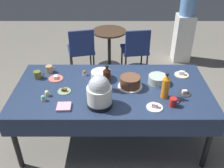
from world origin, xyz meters
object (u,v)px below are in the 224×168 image
(dessert_plate_cream, at_px, (182,74))
(maroon_chair_left, at_px, (81,48))
(slow_cooker, at_px, (99,92))
(coffee_mug_tan, at_px, (49,69))
(cupcake_berry, at_px, (84,73))
(water_cooler, at_px, (184,31))
(cupcake_cocoa, at_px, (47,93))
(round_cafe_table, at_px, (109,42))
(soda_bottle_orange_juice, at_px, (166,86))
(coffee_mug_red, at_px, (173,102))
(ceramic_snack_bowl, at_px, (101,75))
(potluck_table, at_px, (112,92))
(glass_salad_bowl, at_px, (158,79))
(frosted_layer_cake, at_px, (130,82))
(dessert_plate_white, at_px, (155,107))
(coffee_mug_olive, at_px, (38,75))
(dessert_plate_sage, at_px, (64,91))
(maroon_chair_right, at_px, (136,48))
(dessert_plate_charcoal, at_px, (184,93))
(dessert_plate_coral, at_px, (56,78))

(dessert_plate_cream, bearing_deg, maroon_chair_left, 135.49)
(slow_cooker, distance_m, coffee_mug_tan, 0.95)
(cupcake_berry, relative_size, water_cooler, 0.05)
(slow_cooker, height_order, dessert_plate_cream, slow_cooker)
(cupcake_cocoa, bearing_deg, round_cafe_table, 72.25)
(coffee_mug_tan, bearing_deg, soda_bottle_orange_juice, -21.84)
(cupcake_cocoa, relative_size, cupcake_berry, 1.00)
(slow_cooker, bearing_deg, dessert_plate_cream, 31.49)
(round_cafe_table, bearing_deg, coffee_mug_red, -73.02)
(ceramic_snack_bowl, xyz_separation_m, cupcake_berry, (-0.21, 0.09, -0.02))
(potluck_table, distance_m, coffee_mug_red, 0.71)
(glass_salad_bowl, xyz_separation_m, cupcake_cocoa, (-1.22, -0.26, -0.02))
(frosted_layer_cake, bearing_deg, glass_salad_bowl, 14.19)
(frosted_layer_cake, relative_size, dessert_plate_white, 1.67)
(potluck_table, relative_size, water_cooler, 1.77)
(coffee_mug_olive, height_order, water_cooler, water_cooler)
(potluck_table, xyz_separation_m, soda_bottle_orange_juice, (0.56, -0.18, 0.20))
(glass_salad_bowl, bearing_deg, soda_bottle_orange_juice, -83.51)
(potluck_table, xyz_separation_m, dessert_plate_sage, (-0.53, -0.08, 0.07))
(cupcake_cocoa, xyz_separation_m, coffee_mug_olive, (-0.19, 0.37, 0.01))
(ceramic_snack_bowl, relative_size, soda_bottle_orange_juice, 0.81)
(dessert_plate_cream, xyz_separation_m, round_cafe_table, (-0.90, 1.59, -0.26))
(dessert_plate_cream, height_order, soda_bottle_orange_juice, soda_bottle_orange_juice)
(coffee_mug_red, distance_m, maroon_chair_right, 2.01)
(dessert_plate_charcoal, xyz_separation_m, coffee_mug_red, (-0.17, -0.22, 0.04))
(soda_bottle_orange_juice, bearing_deg, dessert_plate_white, -125.02)
(coffee_mug_red, relative_size, water_cooler, 0.09)
(ceramic_snack_bowl, bearing_deg, potluck_table, -56.12)
(glass_salad_bowl, height_order, maroon_chair_right, maroon_chair_right)
(frosted_layer_cake, height_order, maroon_chair_right, frosted_layer_cake)
(dessert_plate_white, height_order, coffee_mug_red, coffee_mug_red)
(round_cafe_table, bearing_deg, slow_cooker, -91.97)
(dessert_plate_charcoal, height_order, coffee_mug_tan, coffee_mug_tan)
(cupcake_cocoa, distance_m, coffee_mug_olive, 0.41)
(ceramic_snack_bowl, xyz_separation_m, maroon_chair_left, (-0.40, 1.45, -0.31))
(frosted_layer_cake, distance_m, dessert_plate_cream, 0.70)
(dessert_plate_white, xyz_separation_m, coffee_mug_olive, (-1.32, 0.57, 0.03))
(glass_salad_bowl, distance_m, dessert_plate_cream, 0.37)
(dessert_plate_coral, distance_m, coffee_mug_tan, 0.20)
(glass_salad_bowl, bearing_deg, frosted_layer_cake, -165.81)
(dessert_plate_coral, xyz_separation_m, soda_bottle_orange_juice, (1.23, -0.37, 0.12))
(slow_cooker, distance_m, maroon_chair_right, 2.07)
(ceramic_snack_bowl, height_order, dessert_plate_white, ceramic_snack_bowl)
(cupcake_cocoa, relative_size, soda_bottle_orange_juice, 0.23)
(frosted_layer_cake, height_order, dessert_plate_coral, frosted_layer_cake)
(coffee_mug_tan, distance_m, water_cooler, 2.81)
(coffee_mug_red, distance_m, coffee_mug_olive, 1.60)
(coffee_mug_tan, xyz_separation_m, round_cafe_table, (0.73, 1.51, -0.29))
(soda_bottle_orange_juice, relative_size, water_cooler, 0.23)
(slow_cooker, relative_size, maroon_chair_left, 0.40)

